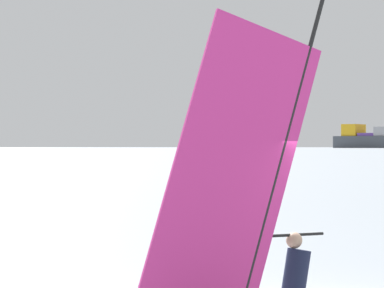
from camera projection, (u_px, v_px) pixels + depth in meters
windsurfer at (270, 239)px, 11.61m from camera, size 2.70×3.38×4.56m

